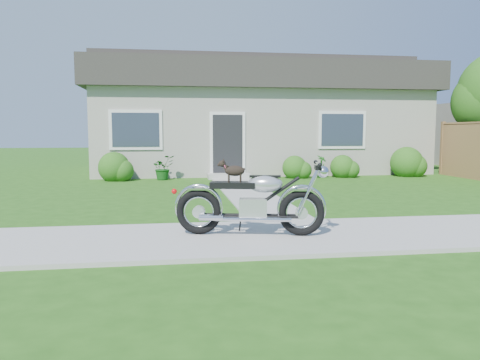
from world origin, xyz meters
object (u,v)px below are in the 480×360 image
house (255,116)px  potted_plant_right (321,166)px  motorcycle_with_dog (253,202)px  potted_plant_left (163,168)px

house → potted_plant_right: house is taller
house → potted_plant_right: (1.63, -3.44, -1.78)m
house → motorcycle_with_dog: house is taller
house → potted_plant_left: house is taller
potted_plant_right → motorcycle_with_dog: motorcycle_with_dog is taller
potted_plant_left → motorcycle_with_dog: bearing=-80.5°
potted_plant_left → motorcycle_with_dog: motorcycle_with_dog is taller
potted_plant_left → potted_plant_right: 5.28m
potted_plant_right → motorcycle_with_dog: (-3.85, -8.53, 0.16)m
motorcycle_with_dog → house: bearing=91.7°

